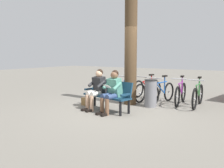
{
  "coord_description": "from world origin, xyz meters",
  "views": [
    {
      "loc": [
        -3.59,
        5.72,
        1.64
      ],
      "look_at": [
        0.25,
        -0.14,
        0.75
      ],
      "focal_mm": 37.67,
      "sensor_mm": 36.0,
      "label": 1
    }
  ],
  "objects_px": {
    "bench": "(108,93)",
    "bicycle_green": "(162,93)",
    "person_reading": "(112,89)",
    "bicycle_red": "(181,93)",
    "bicycle_silver": "(130,90)",
    "handbag": "(85,102)",
    "bicycle_black": "(198,95)",
    "person_companion": "(97,87)",
    "litter_bin": "(151,93)",
    "tree_trunk": "(131,52)",
    "bicycle_purple": "(148,91)"
  },
  "relations": [
    {
      "from": "litter_bin",
      "to": "person_companion",
      "type": "bearing_deg",
      "value": 43.92
    },
    {
      "from": "tree_trunk",
      "to": "litter_bin",
      "type": "distance_m",
      "value": 1.48
    },
    {
      "from": "bicycle_red",
      "to": "bicycle_purple",
      "type": "xyz_separation_m",
      "value": [
        1.14,
        0.03,
        0.0
      ]
    },
    {
      "from": "bicycle_silver",
      "to": "handbag",
      "type": "bearing_deg",
      "value": -14.29
    },
    {
      "from": "bicycle_purple",
      "to": "bicycle_silver",
      "type": "bearing_deg",
      "value": -69.4
    },
    {
      "from": "tree_trunk",
      "to": "bicycle_purple",
      "type": "bearing_deg",
      "value": -106.14
    },
    {
      "from": "person_reading",
      "to": "person_companion",
      "type": "xyz_separation_m",
      "value": [
        0.63,
        -0.13,
        -0.0
      ]
    },
    {
      "from": "bicycle_silver",
      "to": "bicycle_green",
      "type": "bearing_deg",
      "value": 96.18
    },
    {
      "from": "tree_trunk",
      "to": "bicycle_purple",
      "type": "xyz_separation_m",
      "value": [
        -0.25,
        -0.87,
        -1.36
      ]
    },
    {
      "from": "bicycle_silver",
      "to": "tree_trunk",
      "type": "bearing_deg",
      "value": 37.61
    },
    {
      "from": "bicycle_red",
      "to": "bicycle_green",
      "type": "relative_size",
      "value": 1.0
    },
    {
      "from": "bench",
      "to": "bicycle_red",
      "type": "height_order",
      "value": "bicycle_red"
    },
    {
      "from": "litter_bin",
      "to": "person_reading",
      "type": "bearing_deg",
      "value": 65.72
    },
    {
      "from": "person_reading",
      "to": "litter_bin",
      "type": "xyz_separation_m",
      "value": [
        -0.59,
        -1.3,
        -0.23
      ]
    },
    {
      "from": "person_reading",
      "to": "handbag",
      "type": "relative_size",
      "value": 4.0
    },
    {
      "from": "person_companion",
      "to": "bicycle_red",
      "type": "bearing_deg",
      "value": -120.27
    },
    {
      "from": "tree_trunk",
      "to": "bicycle_purple",
      "type": "distance_m",
      "value": 1.63
    },
    {
      "from": "handbag",
      "to": "bench",
      "type": "bearing_deg",
      "value": 172.85
    },
    {
      "from": "handbag",
      "to": "bicycle_green",
      "type": "xyz_separation_m",
      "value": [
        -1.94,
        -1.64,
        0.24
      ]
    },
    {
      "from": "tree_trunk",
      "to": "bicycle_silver",
      "type": "relative_size",
      "value": 2.06
    },
    {
      "from": "person_reading",
      "to": "bicycle_black",
      "type": "height_order",
      "value": "person_reading"
    },
    {
      "from": "bicycle_red",
      "to": "bicycle_green",
      "type": "xyz_separation_m",
      "value": [
        0.57,
        0.22,
        0.0
      ]
    },
    {
      "from": "person_reading",
      "to": "litter_bin",
      "type": "distance_m",
      "value": 1.44
    },
    {
      "from": "litter_bin",
      "to": "bicycle_red",
      "type": "distance_m",
      "value": 1.13
    },
    {
      "from": "bench",
      "to": "litter_bin",
      "type": "bearing_deg",
      "value": -117.19
    },
    {
      "from": "bench",
      "to": "bicycle_silver",
      "type": "height_order",
      "value": "bicycle_silver"
    },
    {
      "from": "handbag",
      "to": "bicycle_black",
      "type": "relative_size",
      "value": 0.18
    },
    {
      "from": "litter_bin",
      "to": "bicycle_black",
      "type": "height_order",
      "value": "bicycle_black"
    },
    {
      "from": "person_companion",
      "to": "tree_trunk",
      "type": "xyz_separation_m",
      "value": [
        -0.49,
        -1.17,
        1.05
      ]
    },
    {
      "from": "person_companion",
      "to": "bicycle_black",
      "type": "distance_m",
      "value": 3.17
    },
    {
      "from": "litter_bin",
      "to": "tree_trunk",
      "type": "bearing_deg",
      "value": -0.48
    },
    {
      "from": "person_reading",
      "to": "bicycle_red",
      "type": "xyz_separation_m",
      "value": [
        -1.25,
        -2.21,
        -0.31
      ]
    },
    {
      "from": "bench",
      "to": "bicycle_green",
      "type": "height_order",
      "value": "bicycle_green"
    },
    {
      "from": "handbag",
      "to": "bicycle_red",
      "type": "height_order",
      "value": "bicycle_red"
    },
    {
      "from": "litter_bin",
      "to": "bicycle_red",
      "type": "bearing_deg",
      "value": -126.19
    },
    {
      "from": "bicycle_purple",
      "to": "person_companion",
      "type": "bearing_deg",
      "value": -10.85
    },
    {
      "from": "bicycle_silver",
      "to": "bicycle_red",
      "type": "bearing_deg",
      "value": 104.06
    },
    {
      "from": "litter_bin",
      "to": "bicycle_silver",
      "type": "relative_size",
      "value": 0.52
    },
    {
      "from": "bench",
      "to": "litter_bin",
      "type": "xyz_separation_m",
      "value": [
        -0.87,
        -1.07,
        -0.07
      ]
    },
    {
      "from": "bench",
      "to": "tree_trunk",
      "type": "xyz_separation_m",
      "value": [
        -0.14,
        -1.08,
        1.21
      ]
    },
    {
      "from": "bicycle_silver",
      "to": "person_reading",
      "type": "bearing_deg",
      "value": 23.69
    },
    {
      "from": "person_companion",
      "to": "bench",
      "type": "bearing_deg",
      "value": -152.62
    },
    {
      "from": "bench",
      "to": "handbag",
      "type": "xyz_separation_m",
      "value": [
        0.98,
        -0.12,
        -0.39
      ]
    },
    {
      "from": "bicycle_black",
      "to": "person_companion",
      "type": "bearing_deg",
      "value": -54.24
    },
    {
      "from": "bicycle_red",
      "to": "bicycle_green",
      "type": "bearing_deg",
      "value": -74.74
    },
    {
      "from": "bicycle_green",
      "to": "bicycle_silver",
      "type": "xyz_separation_m",
      "value": [
        1.23,
        -0.05,
        0.0
      ]
    },
    {
      "from": "tree_trunk",
      "to": "bicycle_silver",
      "type": "bearing_deg",
      "value": -61.1
    },
    {
      "from": "handbag",
      "to": "bicycle_silver",
      "type": "relative_size",
      "value": 0.18
    },
    {
      "from": "person_companion",
      "to": "tree_trunk",
      "type": "relative_size",
      "value": 0.35
    },
    {
      "from": "bench",
      "to": "bicycle_purple",
      "type": "height_order",
      "value": "bicycle_purple"
    }
  ]
}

